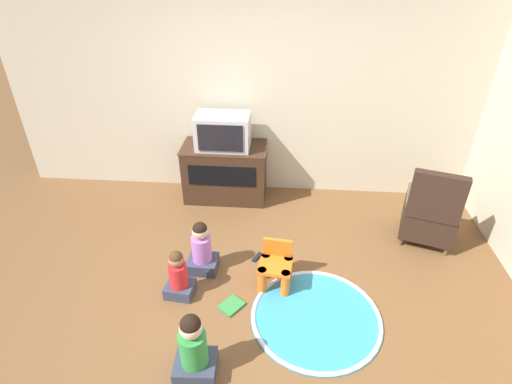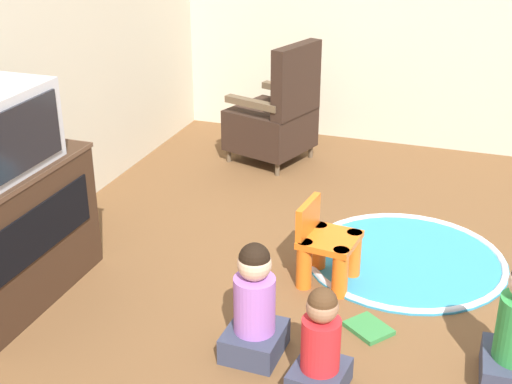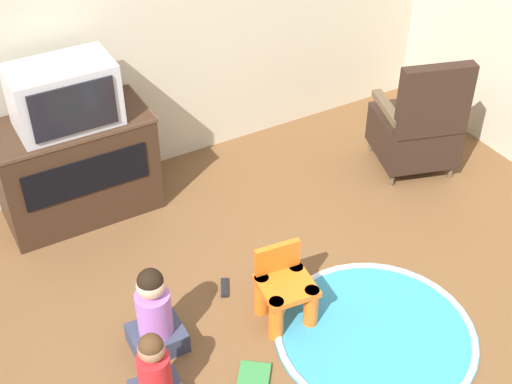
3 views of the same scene
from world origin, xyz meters
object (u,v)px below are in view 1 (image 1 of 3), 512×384
(book, at_px, (232,306))
(remote_control, at_px, (257,257))
(yellow_kid_chair, at_px, (276,269))
(child_watching_center, at_px, (178,276))
(tv_cabinet, at_px, (225,171))
(television, at_px, (223,131))
(child_watching_right, at_px, (202,250))
(black_armchair, at_px, (430,214))
(child_watching_left, at_px, (194,350))

(book, bearing_deg, remote_control, 22.34)
(yellow_kid_chair, bearing_deg, child_watching_center, -161.36)
(tv_cabinet, height_order, book, tv_cabinet)
(yellow_kid_chair, xyz_separation_m, child_watching_center, (-0.88, -0.20, 0.02))
(television, distance_m, remote_control, 1.54)
(tv_cabinet, height_order, child_watching_right, tv_cabinet)
(child_watching_center, height_order, child_watching_right, child_watching_right)
(book, height_order, remote_control, book)
(child_watching_center, bearing_deg, child_watching_right, 73.06)
(black_armchair, xyz_separation_m, book, (-2.00, -1.12, -0.34))
(tv_cabinet, xyz_separation_m, yellow_kid_chair, (0.70, -1.53, -0.17))
(child_watching_left, bearing_deg, child_watching_center, 108.71)
(tv_cabinet, bearing_deg, child_watching_right, -91.41)
(child_watching_right, xyz_separation_m, book, (0.35, -0.47, -0.24))
(child_watching_right, bearing_deg, book, -51.86)
(child_watching_right, bearing_deg, child_watching_left, -80.20)
(yellow_kid_chair, height_order, book, yellow_kid_chair)
(child_watching_right, height_order, book, child_watching_right)
(book, bearing_deg, black_armchair, -23.54)
(child_watching_left, distance_m, child_watching_center, 0.85)
(television, distance_m, child_watching_right, 1.51)
(yellow_kid_chair, height_order, child_watching_right, child_watching_right)
(black_armchair, xyz_separation_m, yellow_kid_chair, (-1.61, -0.81, -0.15))
(yellow_kid_chair, xyz_separation_m, child_watching_right, (-0.73, 0.15, 0.05))
(child_watching_center, relative_size, child_watching_right, 0.88)
(tv_cabinet, distance_m, television, 0.55)
(child_watching_center, bearing_deg, black_armchair, 28.03)
(child_watching_center, xyz_separation_m, remote_control, (0.68, 0.56, -0.21))
(black_armchair, distance_m, yellow_kid_chair, 1.81)
(remote_control, bearing_deg, child_watching_right, 138.50)
(black_armchair, height_order, book, black_armchair)
(tv_cabinet, bearing_deg, black_armchair, -17.41)
(yellow_kid_chair, distance_m, remote_control, 0.46)
(book, distance_m, remote_control, 0.70)
(black_armchair, xyz_separation_m, child_watching_center, (-2.50, -1.00, -0.14))
(child_watching_center, height_order, book, child_watching_center)
(tv_cabinet, bearing_deg, remote_control, -67.02)
(child_watching_left, height_order, remote_control, child_watching_left)
(black_armchair, distance_m, book, 2.32)
(television, distance_m, black_armchair, 2.48)
(television, height_order, child_watching_right, television)
(yellow_kid_chair, bearing_deg, book, -134.26)
(black_armchair, bearing_deg, book, 46.84)
(black_armchair, bearing_deg, tv_cabinet, 0.04)
(child_watching_center, relative_size, remote_control, 3.29)
(tv_cabinet, xyz_separation_m, remote_control, (0.50, -1.17, -0.36))
(child_watching_left, bearing_deg, tv_cabinet, 89.97)
(yellow_kid_chair, bearing_deg, tv_cabinet, 120.69)
(black_armchair, height_order, remote_control, black_armchair)
(child_watching_center, bearing_deg, book, -7.50)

